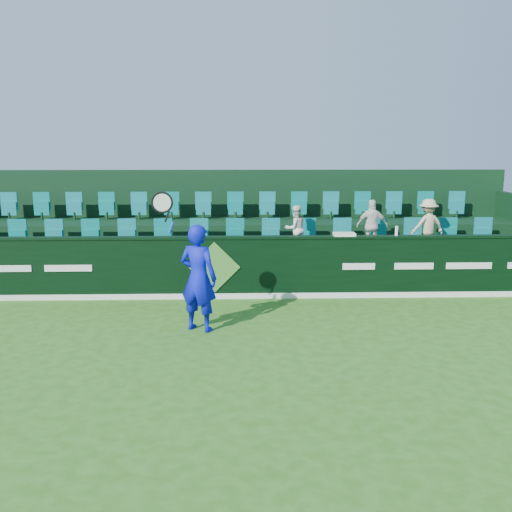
{
  "coord_description": "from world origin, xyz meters",
  "views": [
    {
      "loc": [
        0.53,
        -8.03,
        3.23
      ],
      "look_at": [
        0.85,
        2.8,
        1.15
      ],
      "focal_mm": 40.0,
      "sensor_mm": 36.0,
      "label": 1
    }
  ],
  "objects_px": {
    "spectator_middle": "(372,226)",
    "towel": "(344,234)",
    "tennis_player": "(198,277)",
    "spectator_left": "(295,229)",
    "drinks_bottle": "(397,231)",
    "spectator_right": "(428,225)"
  },
  "relations": [
    {
      "from": "spectator_middle",
      "to": "towel",
      "type": "distance_m",
      "value": 1.41
    },
    {
      "from": "tennis_player",
      "to": "spectator_right",
      "type": "xyz_separation_m",
      "value": [
        5.17,
        3.33,
        0.45
      ]
    },
    {
      "from": "spectator_middle",
      "to": "drinks_bottle",
      "type": "distance_m",
      "value": 1.15
    },
    {
      "from": "towel",
      "to": "spectator_right",
      "type": "bearing_deg",
      "value": 27.19
    },
    {
      "from": "spectator_right",
      "to": "drinks_bottle",
      "type": "bearing_deg",
      "value": 36.23
    },
    {
      "from": "tennis_player",
      "to": "spectator_middle",
      "type": "bearing_deg",
      "value": 40.87
    },
    {
      "from": "spectator_middle",
      "to": "drinks_bottle",
      "type": "xyz_separation_m",
      "value": [
        0.27,
        -1.12,
        0.04
      ]
    },
    {
      "from": "tennis_player",
      "to": "towel",
      "type": "bearing_deg",
      "value": 36.49
    },
    {
      "from": "spectator_left",
      "to": "towel",
      "type": "height_order",
      "value": "spectator_left"
    },
    {
      "from": "tennis_player",
      "to": "towel",
      "type": "relative_size",
      "value": 5.59
    },
    {
      "from": "tennis_player",
      "to": "spectator_right",
      "type": "bearing_deg",
      "value": 32.8
    },
    {
      "from": "spectator_right",
      "to": "towel",
      "type": "bearing_deg",
      "value": 16.54
    },
    {
      "from": "spectator_right",
      "to": "towel",
      "type": "height_order",
      "value": "spectator_right"
    },
    {
      "from": "tennis_player",
      "to": "spectator_middle",
      "type": "height_order",
      "value": "tennis_player"
    },
    {
      "from": "spectator_middle",
      "to": "towel",
      "type": "relative_size",
      "value": 2.69
    },
    {
      "from": "towel",
      "to": "spectator_middle",
      "type": "bearing_deg",
      "value": 52.45
    },
    {
      "from": "tennis_player",
      "to": "spectator_left",
      "type": "bearing_deg",
      "value": 58.42
    },
    {
      "from": "spectator_left",
      "to": "spectator_middle",
      "type": "xyz_separation_m",
      "value": [
        1.8,
        0.0,
        0.06
      ]
    },
    {
      "from": "spectator_left",
      "to": "drinks_bottle",
      "type": "relative_size",
      "value": 5.29
    },
    {
      "from": "spectator_left",
      "to": "tennis_player",
      "type": "bearing_deg",
      "value": 36.64
    },
    {
      "from": "tennis_player",
      "to": "spectator_left",
      "type": "relative_size",
      "value": 2.32
    },
    {
      "from": "drinks_bottle",
      "to": "spectator_left",
      "type": "bearing_deg",
      "value": 151.59
    }
  ]
}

